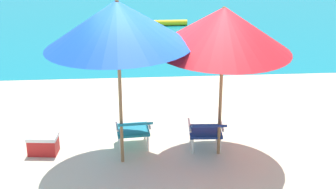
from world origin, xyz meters
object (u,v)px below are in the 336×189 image
Objects in this scene: swim_buoy at (162,23)px; beach_umbrella_right at (223,29)px; lounge_chair_right at (206,129)px; cooler_box at (43,144)px; beach_umbrella_left at (118,24)px; lounge_chair_left at (134,128)px.

swim_buoy is 8.75m from beach_umbrella_right.
beach_umbrella_right reaches higher than lounge_chair_right.
swim_buoy is at bearing 73.90° from cooler_box.
cooler_box is at bearing 163.80° from beach_umbrella_left.
lounge_chair_right is at bearing 9.29° from beach_umbrella_left.
swim_buoy is 0.55× the size of beach_umbrella_right.
lounge_chair_left is 1.16m from lounge_chair_right.
swim_buoy is 1.78× the size of lounge_chair_right.
lounge_chair_left reaches higher than swim_buoy.
lounge_chair_right is at bearing 160.37° from beach_umbrella_right.
beach_umbrella_left is at bearing -170.71° from lounge_chair_right.
cooler_box is at bearing -106.10° from swim_buoy.
beach_umbrella_left reaches higher than beach_umbrella_right.
beach_umbrella_left is at bearing -16.20° from cooler_box.
lounge_chair_left is at bearing 171.05° from beach_umbrella_right.
lounge_chair_right is 1.80× the size of cooler_box.
beach_umbrella_right is (1.53, 0.15, -0.14)m from beach_umbrella_left.
lounge_chair_right is at bearing -7.10° from lounge_chair_left.
beach_umbrella_right is (0.19, -0.07, 1.64)m from lounge_chair_right.
beach_umbrella_right is at bearing 5.62° from beach_umbrella_left.
beach_umbrella_left is 5.91× the size of cooler_box.
lounge_chair_right is at bearing -3.28° from cooler_box.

